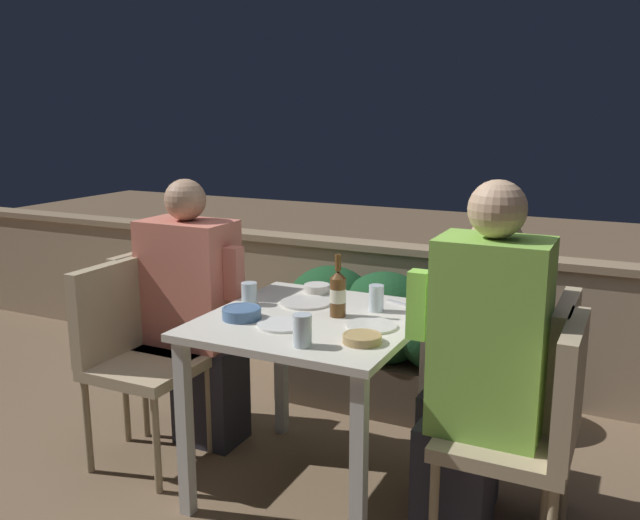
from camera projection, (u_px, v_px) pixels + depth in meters
The scene contains 22 objects.
ground_plane at pixel (313, 486), 2.86m from camera, with size 16.00×16.00×0.00m, color #7A6047.
parapet_wall at pixel (413, 313), 3.92m from camera, with size 9.00×0.18×0.80m.
dining_table at pixel (313, 343), 2.72m from camera, with size 0.82×0.86×0.75m.
planter_hedge at pixel (385, 334), 3.53m from camera, with size 1.13×0.47×0.74m.
chair_left_near at pixel (129, 343), 2.98m from camera, with size 0.44×0.43×0.90m.
chair_left_far at pixel (163, 323), 3.26m from camera, with size 0.44×0.43×0.90m.
person_coral_top at pixel (196, 313), 3.16m from camera, with size 0.50×0.26×1.25m.
chair_right_near at pixel (536, 420), 2.24m from camera, with size 0.44×0.43×0.90m.
person_green_blouse at pixel (479, 373), 2.30m from camera, with size 0.47×0.26×1.34m.
chair_right_far at pixel (533, 388), 2.50m from camera, with size 0.44×0.43×0.90m.
person_white_polo at pixel (479, 367), 2.57m from camera, with size 0.49×0.26×1.19m.
beer_bottle at pixel (338, 293), 2.68m from camera, with size 0.07×0.07×0.25m.
plate_0 at pixel (306, 302), 2.88m from camera, with size 0.22×0.22×0.01m.
plate_1 at pixel (282, 325), 2.58m from camera, with size 0.20×0.20×0.01m.
plate_2 at pixel (372, 326), 2.57m from camera, with size 0.19×0.19×0.01m.
bowl_0 at pixel (317, 288), 3.05m from camera, with size 0.12×0.12×0.04m.
bowl_1 at pixel (242, 312), 2.67m from camera, with size 0.15×0.15×0.05m.
bowl_2 at pixel (362, 338), 2.39m from camera, with size 0.14×0.14×0.03m.
glass_cup_0 at pixel (249, 294), 2.86m from camera, with size 0.07×0.07×0.09m.
glass_cup_1 at pixel (376, 298), 2.76m from camera, with size 0.06×0.06×0.11m.
glass_cup_2 at pixel (302, 330), 2.35m from camera, with size 0.07×0.07×0.12m.
fork_0 at pixel (403, 304), 2.86m from camera, with size 0.17×0.08×0.01m.
Camera 1 is at (1.15, -2.31, 1.56)m, focal length 38.00 mm.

